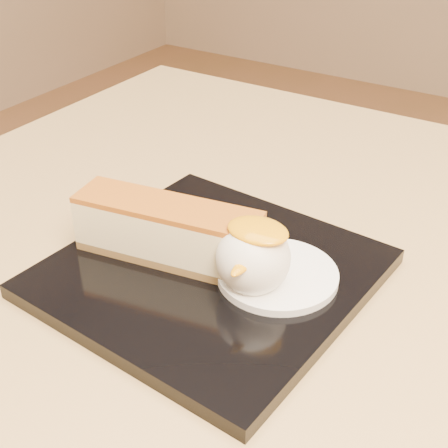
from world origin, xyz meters
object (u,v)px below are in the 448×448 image
Objects in this scene: table at (260,440)px; ice_cream_scoop at (253,258)px; cheesecake at (168,231)px; dessert_plate at (210,273)px.

ice_cream_scoop is at bearing -146.40° from table.
cheesecake is at bearing -176.00° from table.
dessert_plate is at bearing 172.87° from ice_cream_scoop.
dessert_plate is 4.12× the size of ice_cream_scoop.
cheesecake is (-0.04, -0.00, 0.03)m from dessert_plate.
dessert_plate is 0.05m from cheesecake.
table is at bearing 1.01° from dessert_plate.
ice_cream_scoop reaches higher than table.
dessert_plate is at bearing -1.26° from cheesecake.
dessert_plate reaches higher than table.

